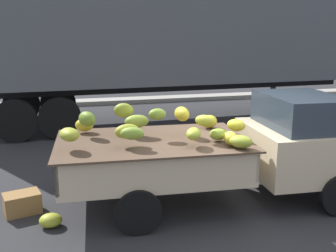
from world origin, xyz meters
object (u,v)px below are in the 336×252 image
(pickup_truck, at_px, (274,145))
(semi_trailer, at_px, (177,37))
(produce_crate, at_px, (22,203))
(fallen_banana_bunch_near_tailgate, at_px, (51,220))

(pickup_truck, xyz_separation_m, semi_trailer, (0.04, 5.98, 1.65))
(pickup_truck, relative_size, produce_crate, 9.99)
(semi_trailer, distance_m, fallen_banana_bunch_near_tailgate, 7.55)
(pickup_truck, height_order, fallen_banana_bunch_near_tailgate, pickup_truck)
(semi_trailer, xyz_separation_m, fallen_banana_bunch_near_tailgate, (-3.57, -6.18, -2.44))
(fallen_banana_bunch_near_tailgate, xyz_separation_m, produce_crate, (-0.43, 0.57, 0.06))
(produce_crate, bearing_deg, fallen_banana_bunch_near_tailgate, -52.91)
(semi_trailer, bearing_deg, fallen_banana_bunch_near_tailgate, -122.24)
(pickup_truck, distance_m, produce_crate, 4.05)
(fallen_banana_bunch_near_tailgate, bearing_deg, semi_trailer, 59.97)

